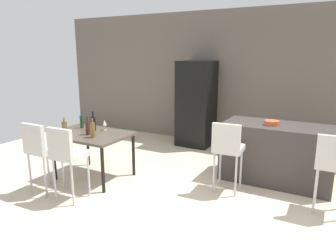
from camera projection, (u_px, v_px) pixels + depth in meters
ground_plane at (201, 198)px, 4.38m from camera, size 10.00×10.00×0.00m
back_wall at (257, 80)px, 6.49m from camera, size 10.00×0.12×2.90m
kitchen_island at (277, 153)px, 4.90m from camera, size 1.65×0.79×0.92m
bar_chair_left at (228, 146)px, 4.44m from camera, size 0.42×0.42×1.05m
bar_chair_middle at (333, 162)px, 3.81m from camera, size 0.40×0.40×1.05m
dining_table at (93, 138)px, 4.99m from camera, size 1.12×0.89×0.74m
dining_chair_near at (41, 147)px, 4.41m from camera, size 0.40×0.40×1.05m
dining_chair_far at (67, 152)px, 4.17m from camera, size 0.42×0.42×1.05m
wine_bottle_middle at (88, 128)px, 4.89m from camera, size 0.07×0.07×0.30m
wine_bottle_near at (65, 128)px, 4.85m from camera, size 0.08×0.08×0.29m
wine_bottle_far at (93, 123)px, 5.16m from camera, size 0.08×0.08×0.32m
wine_bottle_corner at (82, 122)px, 5.33m from camera, size 0.06×0.06×0.28m
wine_bottle_left at (93, 130)px, 4.72m from camera, size 0.07×0.07×0.30m
wine_glass_right at (104, 123)px, 5.17m from camera, size 0.07×0.07×0.17m
refrigerator at (196, 104)px, 6.78m from camera, size 0.72×0.68×1.84m
fruit_bowl at (272, 123)px, 4.76m from camera, size 0.22×0.22×0.07m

